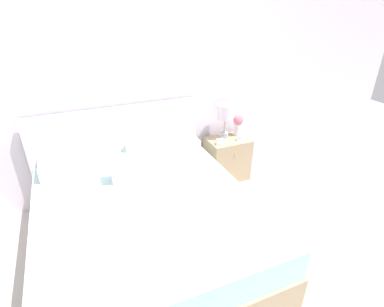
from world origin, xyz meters
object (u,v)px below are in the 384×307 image
(nightstand, at_px, (227,159))
(alarm_clock, at_px, (220,142))
(table_lamp, at_px, (225,114))
(flower_vase, at_px, (238,124))
(teacup, at_px, (241,138))
(bed, at_px, (144,219))

(nightstand, relative_size, alarm_clock, 6.44)
(table_lamp, height_order, flower_vase, table_lamp)
(alarm_clock, bearing_deg, teacup, -0.35)
(table_lamp, bearing_deg, teacup, -45.67)
(bed, height_order, table_lamp, bed)
(table_lamp, xyz_separation_m, alarm_clock, (-0.14, -0.15, -0.28))
(nightstand, height_order, flower_vase, flower_vase)
(table_lamp, height_order, alarm_clock, table_lamp)
(bed, distance_m, flower_vase, 1.71)
(bed, distance_m, nightstand, 1.49)
(table_lamp, xyz_separation_m, flower_vase, (0.19, 0.01, -0.16))
(nightstand, bearing_deg, teacup, -36.67)
(bed, bearing_deg, table_lamp, 33.05)
(flower_vase, distance_m, alarm_clock, 0.38)
(bed, xyz_separation_m, alarm_clock, (1.12, 0.67, 0.27))
(flower_vase, bearing_deg, teacup, -106.96)
(bed, distance_m, table_lamp, 1.59)
(nightstand, distance_m, table_lamp, 0.58)
(table_lamp, xyz_separation_m, teacup, (0.15, -0.15, -0.28))
(bed, relative_size, nightstand, 3.82)
(bed, xyz_separation_m, nightstand, (1.28, 0.75, -0.03))
(bed, height_order, alarm_clock, bed)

